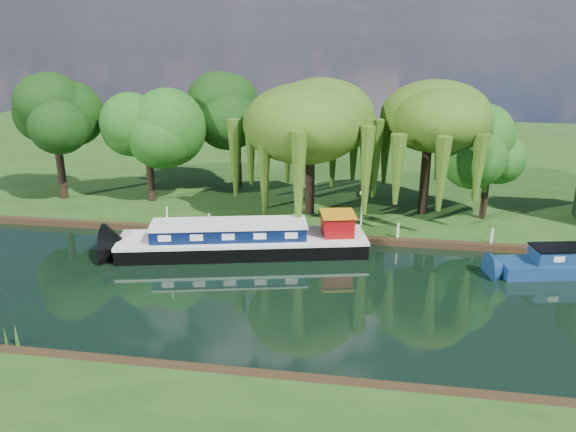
# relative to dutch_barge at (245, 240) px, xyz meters

# --- Properties ---
(ground) EXTENTS (120.00, 120.00, 0.00)m
(ground) POSITION_rel_dutch_barge_xyz_m (6.69, -5.34, -0.82)
(ground) COLOR black
(far_bank) EXTENTS (120.00, 52.00, 0.45)m
(far_bank) POSITION_rel_dutch_barge_xyz_m (6.69, 28.66, -0.60)
(far_bank) COLOR #1E3D10
(far_bank) RESTS_ON ground
(dutch_barge) EXTENTS (16.12, 6.96, 3.32)m
(dutch_barge) POSITION_rel_dutch_barge_xyz_m (0.00, 0.00, 0.00)
(dutch_barge) COLOR black
(dutch_barge) RESTS_ON ground
(red_dinghy) EXTENTS (3.16, 2.47, 0.60)m
(red_dinghy) POSITION_rel_dutch_barge_xyz_m (-8.04, -0.23, -0.82)
(red_dinghy) COLOR maroon
(red_dinghy) RESTS_ON ground
(white_cruiser) EXTENTS (2.62, 2.42, 1.14)m
(white_cruiser) POSITION_rel_dutch_barge_xyz_m (19.62, 0.25, -0.82)
(white_cruiser) COLOR silver
(white_cruiser) RESTS_ON ground
(willow_left) EXTENTS (7.85, 7.85, 9.40)m
(willow_left) POSITION_rel_dutch_barge_xyz_m (3.24, 7.35, 6.46)
(willow_left) COLOR black
(willow_left) RESTS_ON far_bank
(willow_right) EXTENTS (7.27, 7.27, 8.86)m
(willow_right) POSITION_rel_dutch_barge_xyz_m (11.65, 8.72, 6.09)
(willow_right) COLOR black
(willow_right) RESTS_ON far_bank
(tree_far_left) EXTENTS (5.32, 5.32, 8.56)m
(tree_far_left) POSITION_rel_dutch_barge_xyz_m (-9.73, 8.53, 5.49)
(tree_far_left) COLOR black
(tree_far_left) RESTS_ON far_bank
(tree_far_back) EXTENTS (5.38, 5.38, 9.05)m
(tree_far_back) POSITION_rel_dutch_barge_xyz_m (-17.17, 8.10, 5.94)
(tree_far_back) COLOR black
(tree_far_back) RESTS_ON far_bank
(tree_far_mid) EXTENTS (5.51, 5.51, 9.02)m
(tree_far_mid) POSITION_rel_dutch_barge_xyz_m (-3.78, 13.43, 5.84)
(tree_far_mid) COLOR black
(tree_far_mid) RESTS_ON far_bank
(tree_far_right) EXTENTS (4.34, 4.34, 7.10)m
(tree_far_right) POSITION_rel_dutch_barge_xyz_m (15.94, 8.24, 4.52)
(tree_far_right) COLOR black
(tree_far_right) RESTS_ON far_bank
(lamppost) EXTENTS (0.36, 0.36, 2.56)m
(lamppost) POSITION_rel_dutch_barge_xyz_m (7.19, 5.16, 1.60)
(lamppost) COLOR silver
(lamppost) RESTS_ON far_bank
(mooring_posts) EXTENTS (19.16, 0.16, 1.00)m
(mooring_posts) POSITION_rel_dutch_barge_xyz_m (6.19, 3.06, 0.13)
(mooring_posts) COLOR silver
(mooring_posts) RESTS_ON far_bank
(reeds_near) EXTENTS (33.70, 1.50, 1.10)m
(reeds_near) POSITION_rel_dutch_barge_xyz_m (13.57, -12.91, -0.27)
(reeds_near) COLOR #255416
(reeds_near) RESTS_ON ground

